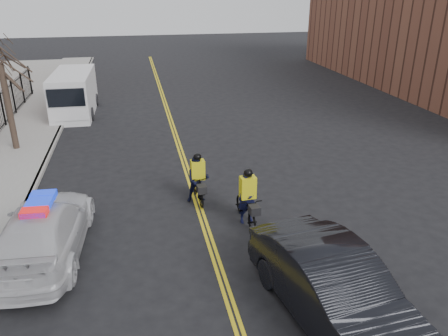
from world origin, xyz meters
TOP-DOWN VIEW (x-y plane):
  - ground at (0.00, 0.00)m, footprint 120.00×120.00m
  - center_line_left at (-0.08, 8.00)m, footprint 0.10×60.00m
  - center_line_right at (0.08, 8.00)m, footprint 0.10×60.00m
  - sidewalk at (-7.50, 8.00)m, footprint 3.00×60.00m
  - curb at (-6.00, 8.00)m, footprint 0.20×60.00m
  - street_tree at (-7.60, 10.00)m, footprint 3.20×3.20m
  - police_cruiser at (-4.77, 0.65)m, footprint 2.56×5.59m
  - dark_sedan at (2.19, -3.58)m, footprint 2.77×5.67m
  - cargo_van at (-5.50, 16.07)m, footprint 2.39×5.97m
  - cyclist_near at (1.42, 1.30)m, footprint 0.81×1.99m
  - cyclist_far at (0.06, 3.14)m, footprint 0.86×1.86m

SIDE VIEW (x-z plane):
  - ground at x=0.00m, z-range 0.00..0.00m
  - center_line_left at x=-0.08m, z-range 0.00..0.01m
  - center_line_right at x=0.08m, z-range 0.00..0.01m
  - sidewalk at x=-7.50m, z-range 0.00..0.15m
  - curb at x=-6.00m, z-range 0.00..0.15m
  - cyclist_near at x=1.42m, z-range -0.29..1.62m
  - cyclist_far at x=0.06m, z-range -0.20..1.66m
  - police_cruiser at x=-4.77m, z-range -0.07..1.67m
  - dark_sedan at x=2.19m, z-range 0.00..1.79m
  - cargo_van at x=-5.50m, z-range -0.03..2.46m
  - street_tree at x=-7.60m, z-range 1.13..5.93m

